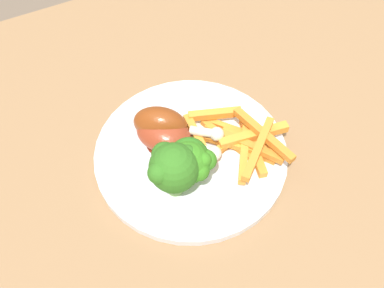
{
  "coord_description": "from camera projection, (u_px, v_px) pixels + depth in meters",
  "views": [
    {
      "loc": [
        0.2,
        0.29,
        1.21
      ],
      "look_at": [
        0.05,
        0.0,
        0.75
      ],
      "focal_mm": 40.16,
      "sensor_mm": 36.0,
      "label": 1
    }
  ],
  "objects": [
    {
      "name": "broccoli_floret_middle",
      "position": [
        190.0,
        163.0,
        0.51
      ],
      "size": [
        0.06,
        0.06,
        0.07
      ],
      "color": "#7AAA4E",
      "rests_on": "dinner_plate"
    },
    {
      "name": "broccoli_floret_back",
      "position": [
        192.0,
        158.0,
        0.52
      ],
      "size": [
        0.05,
        0.06,
        0.06
      ],
      "color": "#8EAE54",
      "rests_on": "dinner_plate"
    },
    {
      "name": "dinner_plate",
      "position": [
        192.0,
        155.0,
        0.58
      ],
      "size": [
        0.26,
        0.26,
        0.01
      ],
      "primitive_type": "cylinder",
      "color": "silver",
      "rests_on": "dining_table"
    },
    {
      "name": "dining_table",
      "position": [
        220.0,
        181.0,
        0.69
      ],
      "size": [
        0.99,
        0.8,
        0.72
      ],
      "color": "#8E6B47",
      "rests_on": "ground_plane"
    },
    {
      "name": "broccoli_floret_front",
      "position": [
        173.0,
        166.0,
        0.5
      ],
      "size": [
        0.07,
        0.07,
        0.08
      ],
      "color": "#79A458",
      "rests_on": "dinner_plate"
    },
    {
      "name": "chicken_drumstick_far",
      "position": [
        166.0,
        135.0,
        0.57
      ],
      "size": [
        0.1,
        0.11,
        0.04
      ],
      "color": "maroon",
      "rests_on": "dinner_plate"
    },
    {
      "name": "chicken_drumstick_near",
      "position": [
        164.0,
        125.0,
        0.57
      ],
      "size": [
        0.11,
        0.1,
        0.05
      ],
      "color": "#59210B",
      "rests_on": "dinner_plate"
    },
    {
      "name": "carrot_fries_pile",
      "position": [
        241.0,
        140.0,
        0.57
      ],
      "size": [
        0.12,
        0.14,
        0.04
      ],
      "color": "orange",
      "rests_on": "dinner_plate"
    }
  ]
}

